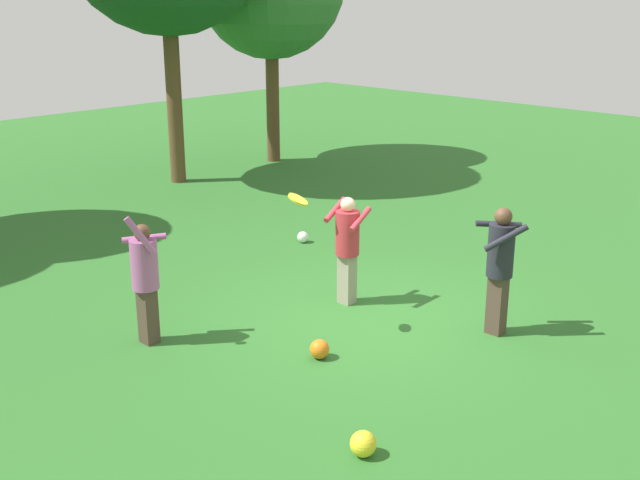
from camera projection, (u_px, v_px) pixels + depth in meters
ground_plane at (366, 315)px, 10.99m from camera, size 40.00×40.00×0.00m
person_thrower at (145, 273)px, 9.87m from camera, size 0.66×0.66×1.74m
person_catcher at (500, 260)px, 10.11m from camera, size 0.75×0.74×1.71m
person_bystander at (347, 241)px, 11.15m from camera, size 0.63×0.59×1.57m
frisbee at (298, 199)px, 9.82m from camera, size 0.37×0.36×0.15m
ball_yellow at (363, 444)px, 7.65m from camera, size 0.26×0.26×0.26m
ball_orange at (320, 349)px, 9.68m from camera, size 0.24×0.24×0.24m
ball_white at (303, 237)px, 14.08m from camera, size 0.20×0.20×0.20m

